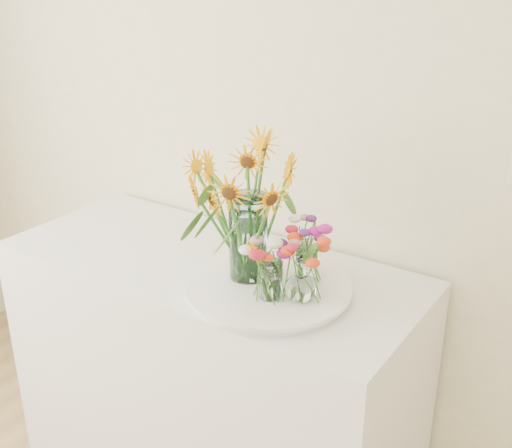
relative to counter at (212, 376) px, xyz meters
name	(u,v)px	position (x,y,z in m)	size (l,w,h in m)	color
counter	(212,376)	(0.00, 0.00, 0.00)	(1.40, 0.60, 0.90)	white
tray	(268,290)	(0.28, -0.07, 0.46)	(0.47, 0.47, 0.03)	white
mason_jar	(248,238)	(0.20, -0.06, 0.61)	(0.11, 0.11, 0.26)	#B4ECEE
sunflower_bouquet	(248,209)	(0.20, -0.06, 0.70)	(0.59, 0.59, 0.44)	#F3A205
small_vase_a	(271,280)	(0.32, -0.13, 0.53)	(0.07, 0.07, 0.11)	white
wildflower_posy_a	(271,266)	(0.32, -0.13, 0.58)	(0.19, 0.19, 0.20)	red
small_vase_b	(301,279)	(0.40, -0.09, 0.54)	(0.09, 0.09, 0.13)	white
wildflower_posy_b	(301,264)	(0.40, -0.09, 0.59)	(0.22, 0.22, 0.22)	red
small_vase_c	(306,264)	(0.35, 0.02, 0.53)	(0.06, 0.06, 0.11)	white
wildflower_posy_c	(307,251)	(0.35, 0.02, 0.57)	(0.19, 0.19, 0.20)	red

